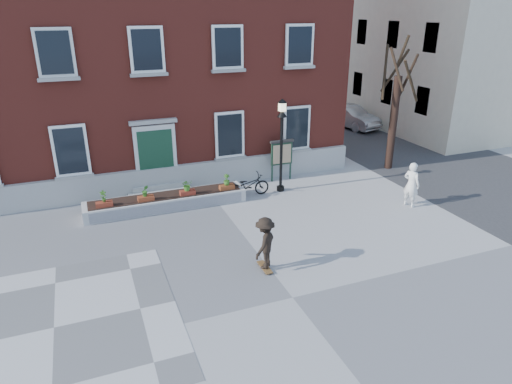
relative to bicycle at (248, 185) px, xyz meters
name	(u,v)px	position (x,y,z in m)	size (l,w,h in m)	color
ground	(293,298)	(-1.38, -7.13, -0.48)	(100.00, 100.00, 0.00)	gray
checker_patch	(54,328)	(-7.38, -6.13, -0.47)	(6.00, 6.00, 0.01)	#5F5E61
bicycle	(248,185)	(0.00, 0.00, 0.00)	(0.64, 1.82, 0.96)	black
parked_car	(350,117)	(10.24, 8.56, 0.22)	(1.49, 4.26, 1.40)	#ADAFB2
bystander	(411,185)	(5.56, -3.24, 0.42)	(0.66, 0.43, 1.80)	white
brick_building	(129,30)	(-3.38, 6.84, 5.82)	(18.40, 10.85, 12.60)	maroon
planter_assembly	(167,201)	(-3.37, 0.04, -0.17)	(6.20, 1.12, 1.15)	silver
bare_tree	(395,111)	(7.63, 0.87, 2.31)	(1.83, 1.83, 6.16)	black
side_street	(402,11)	(16.61, 12.65, 6.54)	(15.20, 36.00, 14.50)	#38383B
lamp_post	(282,133)	(1.50, 0.07, 2.06)	(0.40, 0.40, 3.93)	black
notice_board	(282,153)	(2.05, 1.23, 0.78)	(1.10, 0.16, 1.87)	#183022
skateboarder	(265,243)	(-1.53, -5.51, 0.40)	(1.16, 1.15, 1.68)	brown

